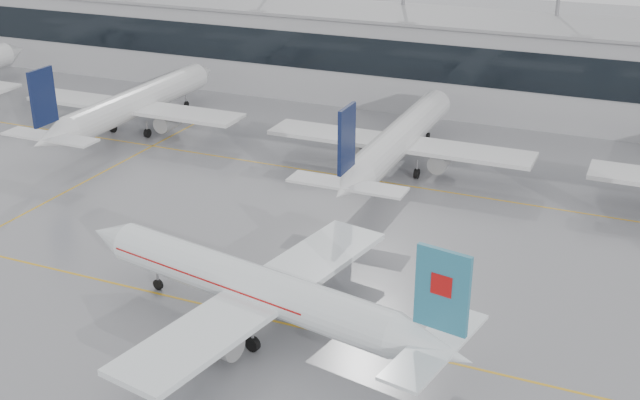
% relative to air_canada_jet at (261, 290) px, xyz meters
% --- Properties ---
extents(ground, '(320.00, 320.00, 0.00)m').
position_rel_air_canada_jet_xyz_m(ground, '(-1.12, 1.36, -3.32)').
color(ground, gray).
rests_on(ground, ground).
extents(taxi_line_main, '(120.00, 0.25, 0.01)m').
position_rel_air_canada_jet_xyz_m(taxi_line_main, '(-1.12, 1.36, -3.31)').
color(taxi_line_main, gold).
rests_on(taxi_line_main, ground).
extents(taxi_line_north, '(120.00, 0.25, 0.01)m').
position_rel_air_canada_jet_xyz_m(taxi_line_north, '(-1.12, 31.36, -3.31)').
color(taxi_line_north, gold).
rests_on(taxi_line_north, ground).
extents(taxi_line_cross, '(0.25, 60.00, 0.01)m').
position_rel_air_canada_jet_xyz_m(taxi_line_cross, '(-31.12, 16.36, -3.31)').
color(taxi_line_cross, gold).
rests_on(taxi_line_cross, ground).
extents(terminal, '(180.00, 15.00, 12.00)m').
position_rel_air_canada_jet_xyz_m(terminal, '(-1.12, 63.36, 2.68)').
color(terminal, '#A1A1A5').
rests_on(terminal, ground).
extents(terminal_glass, '(180.00, 0.20, 5.00)m').
position_rel_air_canada_jet_xyz_m(terminal_glass, '(-1.12, 55.81, 4.18)').
color(terminal_glass, black).
rests_on(terminal_glass, ground).
extents(terminal_roof, '(182.00, 16.00, 0.40)m').
position_rel_air_canada_jet_xyz_m(terminal_roof, '(-1.12, 63.36, 8.88)').
color(terminal_roof, gray).
rests_on(terminal_roof, ground).
extents(light_masts, '(156.40, 1.00, 22.60)m').
position_rel_air_canada_jet_xyz_m(light_masts, '(-1.12, 69.36, 10.03)').
color(light_masts, gray).
rests_on(light_masts, ground).
extents(air_canada_jet, '(34.27, 27.18, 10.56)m').
position_rel_air_canada_jet_xyz_m(air_canada_jet, '(0.00, 0.00, 0.00)').
color(air_canada_jet, white).
rests_on(air_canada_jet, ground).
extents(parked_jet_b, '(29.64, 36.96, 11.72)m').
position_rel_air_canada_jet_xyz_m(parked_jet_b, '(-36.12, 35.04, 0.39)').
color(parked_jet_b, silver).
rests_on(parked_jet_b, ground).
extents(parked_jet_c, '(29.64, 36.96, 11.72)m').
position_rel_air_canada_jet_xyz_m(parked_jet_c, '(-1.12, 35.04, 0.39)').
color(parked_jet_c, silver).
rests_on(parked_jet_c, ground).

